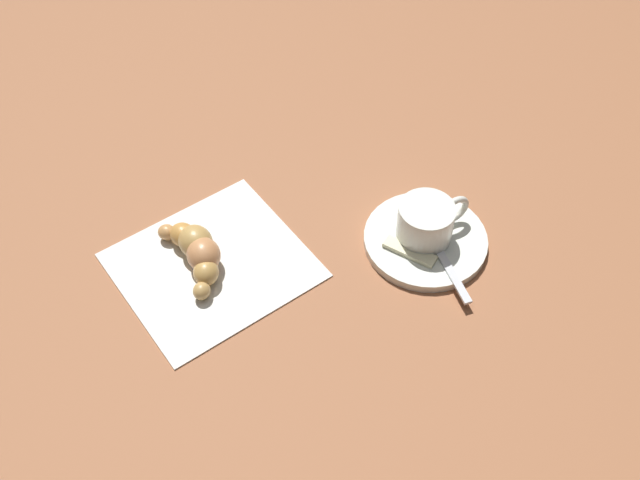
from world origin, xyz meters
TOP-DOWN VIEW (x-y plane):
  - ground_plane at (0.00, 0.00)m, footprint 1.80×1.80m
  - saucer at (0.12, -0.02)m, footprint 0.14×0.14m
  - espresso_cup at (0.12, -0.02)m, footprint 0.09×0.06m
  - teaspoon at (0.13, -0.03)m, footprint 0.03×0.14m
  - sugar_packet at (0.09, -0.04)m, footprint 0.05×0.06m
  - napkin at (-0.11, 0.05)m, footprint 0.23×0.22m
  - croissant at (-0.12, 0.06)m, footprint 0.06×0.12m

SIDE VIEW (x-z plane):
  - ground_plane at x=0.00m, z-range 0.00..0.00m
  - napkin at x=-0.11m, z-range 0.00..0.00m
  - saucer at x=0.12m, z-range 0.00..0.01m
  - teaspoon at x=0.13m, z-range 0.01..0.02m
  - sugar_packet at x=0.09m, z-range 0.01..0.02m
  - croissant at x=-0.12m, z-range 0.00..0.04m
  - espresso_cup at x=0.12m, z-range 0.01..0.06m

